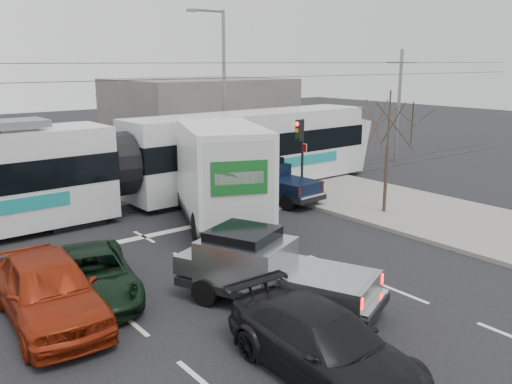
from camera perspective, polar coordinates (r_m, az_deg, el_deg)
ground at (r=16.50m, az=3.23°, el=-8.77°), size 120.00×120.00×0.00m
sidewalk_right at (r=23.11m, az=20.31°, el=-2.83°), size 6.00×60.00×0.15m
rails at (r=24.51m, az=-12.34°, el=-1.53°), size 60.00×1.60×0.03m
building_right at (r=41.93m, az=-6.09°, el=8.36°), size 12.00×10.00×5.00m
bare_tree at (r=22.67m, az=13.81°, el=6.93°), size 2.40×2.40×5.00m
traffic_signal at (r=24.67m, az=4.71°, el=5.32°), size 0.44×0.44×3.60m
street_lamp_near at (r=30.85m, az=-3.67°, el=11.42°), size 2.38×0.25×9.00m
catenary at (r=23.82m, az=-12.81°, el=7.50°), size 60.00×0.20×7.00m
tram at (r=23.28m, az=-14.56°, el=2.64°), size 28.00×3.52×5.70m
silver_pickup at (r=14.31m, az=1.11°, el=-8.12°), size 3.83×5.69×1.97m
box_truck at (r=21.04m, az=-3.88°, el=1.75°), size 5.62×8.39×3.98m
navy_pickup at (r=24.94m, az=1.71°, el=1.27°), size 2.10×4.71×1.93m
green_car at (r=15.48m, az=-16.85°, el=-8.35°), size 3.18×5.01×1.29m
red_car at (r=14.35m, az=-21.03°, el=-9.51°), size 2.36×5.18×1.72m
dark_car at (r=11.44m, az=7.18°, el=-15.64°), size 2.04×4.89×1.41m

